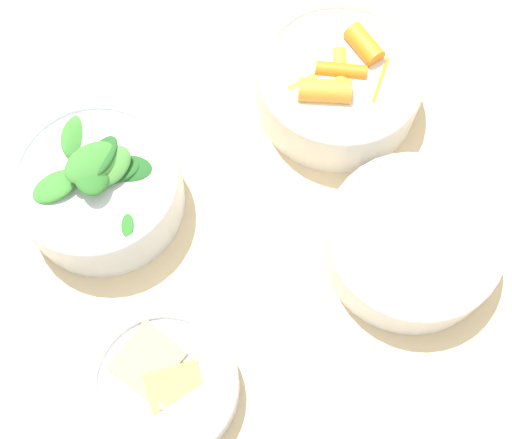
# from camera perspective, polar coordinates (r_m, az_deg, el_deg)

# --- Properties ---
(ground_plane) EXTENTS (10.00, 10.00, 0.00)m
(ground_plane) POSITION_cam_1_polar(r_m,az_deg,el_deg) (1.44, 1.83, -10.33)
(ground_plane) COLOR gray
(dining_table) EXTENTS (1.30, 1.07, 0.73)m
(dining_table) POSITION_cam_1_polar(r_m,az_deg,el_deg) (0.82, 3.16, -1.91)
(dining_table) COLOR beige
(dining_table) RESTS_ON ground_plane
(bowl_carrots) EXTENTS (0.17, 0.17, 0.08)m
(bowl_carrots) POSITION_cam_1_polar(r_m,az_deg,el_deg) (0.77, 6.67, 10.70)
(bowl_carrots) COLOR silver
(bowl_carrots) RESTS_ON dining_table
(bowl_greens) EXTENTS (0.17, 0.16, 0.10)m
(bowl_greens) POSITION_cam_1_polar(r_m,az_deg,el_deg) (0.72, -12.46, 2.66)
(bowl_greens) COLOR silver
(bowl_greens) RESTS_ON dining_table
(bowl_beans_hotdog) EXTENTS (0.17, 0.17, 0.06)m
(bowl_beans_hotdog) POSITION_cam_1_polar(r_m,az_deg,el_deg) (0.71, 12.33, -1.80)
(bowl_beans_hotdog) COLOR white
(bowl_beans_hotdog) RESTS_ON dining_table
(bowl_cookies) EXTENTS (0.14, 0.14, 0.04)m
(bowl_cookies) POSITION_cam_1_polar(r_m,az_deg,el_deg) (0.67, -7.33, -12.95)
(bowl_cookies) COLOR silver
(bowl_cookies) RESTS_ON dining_table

